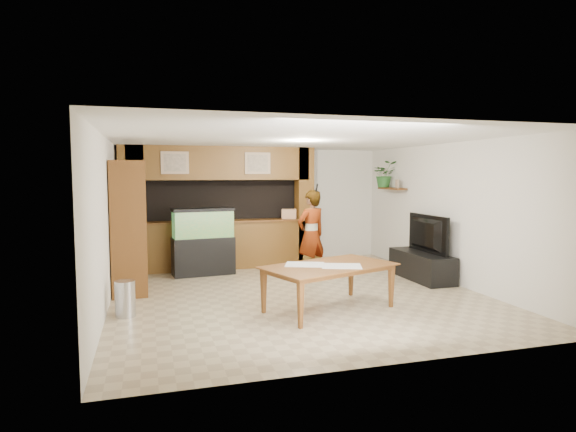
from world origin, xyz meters
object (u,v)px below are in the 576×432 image
object	(u,v)px
person	(311,235)
pantry_cabinet	(129,228)
aquarium	(203,242)
television	(422,234)
dining_table	(330,288)

from	to	relation	value
person	pantry_cabinet	bearing A→B (deg)	-19.10
person	aquarium	bearing A→B (deg)	-49.09
pantry_cabinet	television	distance (m)	5.37
pantry_cabinet	dining_table	world-z (taller)	pantry_cabinet
television	aquarium	bearing A→B (deg)	67.93
pantry_cabinet	person	xyz separation A→B (m)	(3.29, 0.11, -0.26)
person	television	bearing A→B (deg)	143.72
aquarium	dining_table	world-z (taller)	aquarium
aquarium	person	bearing A→B (deg)	-33.87
pantry_cabinet	dining_table	xyz separation A→B (m)	(2.88, -1.97, -0.78)
pantry_cabinet	person	world-z (taller)	pantry_cabinet
pantry_cabinet	person	distance (m)	3.30
television	person	bearing A→B (deg)	74.42
television	person	world-z (taller)	person
aquarium	television	size ratio (longest dim) A/B	1.07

